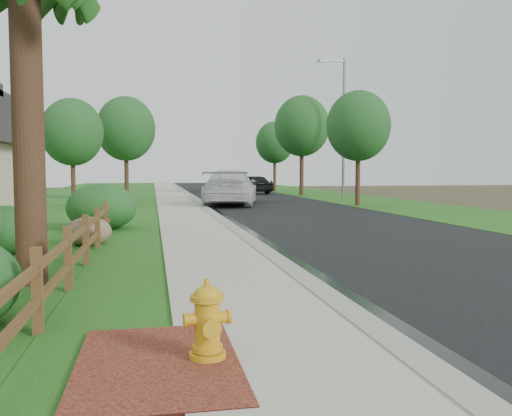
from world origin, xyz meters
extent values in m
plane|color=#39331F|center=(0.00, 0.00, 0.00)|extent=(120.00, 120.00, 0.00)
cube|color=black|center=(4.60, 35.00, 0.01)|extent=(8.00, 90.00, 0.02)
cube|color=gray|center=(0.40, 35.00, 0.06)|extent=(0.40, 90.00, 0.12)
cube|color=black|center=(0.75, 35.00, 0.02)|extent=(0.50, 90.00, 0.00)
cube|color=#AFA798|center=(-0.90, 35.00, 0.05)|extent=(2.20, 90.00, 0.10)
cube|color=#1D5317|center=(-2.80, 35.00, 0.03)|extent=(1.60, 90.00, 0.06)
cube|color=#1D5317|center=(-8.00, 35.00, 0.02)|extent=(9.00, 90.00, 0.04)
cube|color=#1D5317|center=(11.50, 35.00, 0.02)|extent=(6.00, 90.00, 0.04)
cube|color=maroon|center=(-2.20, -1.00, 0.06)|extent=(1.60, 2.40, 0.11)
cube|color=#4D3319|center=(-3.60, 0.40, 0.55)|extent=(0.12, 0.12, 1.10)
cube|color=#4D3319|center=(-3.60, 2.80, 0.55)|extent=(0.12, 0.12, 1.10)
cube|color=#4D3319|center=(-3.60, 5.20, 0.55)|extent=(0.12, 0.12, 1.10)
cube|color=#4D3319|center=(-3.60, 7.60, 0.55)|extent=(0.12, 0.12, 1.10)
cube|color=#4D3319|center=(-3.60, 10.00, 0.55)|extent=(0.12, 0.12, 1.10)
cube|color=#4D3319|center=(-3.60, 12.40, 0.55)|extent=(0.12, 0.12, 1.10)
cube|color=#4D3319|center=(-3.60, 14.80, 0.55)|extent=(0.12, 0.12, 1.10)
cube|color=#4D3319|center=(-3.60, -0.80, 0.45)|extent=(0.08, 2.35, 0.10)
cube|color=#4D3319|center=(-3.60, -0.80, 0.85)|extent=(0.08, 2.35, 0.10)
cube|color=#4D3319|center=(-3.60, 1.60, 0.45)|extent=(0.08, 2.35, 0.10)
cube|color=#4D3319|center=(-3.60, 1.60, 0.85)|extent=(0.08, 2.35, 0.10)
cube|color=#4D3319|center=(-3.60, 4.00, 0.45)|extent=(0.08, 2.35, 0.10)
cube|color=#4D3319|center=(-3.60, 4.00, 0.85)|extent=(0.08, 2.35, 0.10)
cube|color=#4D3319|center=(-3.60, 6.40, 0.45)|extent=(0.08, 2.35, 0.10)
cube|color=#4D3319|center=(-3.60, 6.40, 0.85)|extent=(0.08, 2.35, 0.10)
cube|color=#4D3319|center=(-3.60, 8.80, 0.45)|extent=(0.08, 2.35, 0.10)
cube|color=#4D3319|center=(-3.60, 8.80, 0.85)|extent=(0.08, 2.35, 0.10)
cube|color=#4D3319|center=(-3.60, 11.20, 0.45)|extent=(0.08, 2.35, 0.10)
cube|color=#4D3319|center=(-3.60, 11.20, 0.85)|extent=(0.08, 2.35, 0.10)
cube|color=#4D3319|center=(-3.60, 13.60, 0.45)|extent=(0.08, 2.35, 0.10)
cube|color=#4D3319|center=(-3.60, 13.60, 0.85)|extent=(0.08, 2.35, 0.10)
cylinder|color=#321E14|center=(-4.30, 3.50, 2.75)|extent=(0.52, 0.52, 5.50)
cylinder|color=gold|center=(-1.70, -0.97, 0.13)|extent=(0.38, 0.38, 0.07)
cylinder|color=gold|center=(-1.70, -0.97, 0.43)|extent=(0.26, 0.26, 0.58)
cylinder|color=gold|center=(-1.70, -0.97, 0.21)|extent=(0.31, 0.31, 0.06)
cylinder|color=gold|center=(-1.70, -0.97, 0.72)|extent=(0.35, 0.35, 0.06)
ellipsoid|color=gold|center=(-1.70, -0.97, 0.75)|extent=(0.28, 0.28, 0.21)
cylinder|color=gold|center=(-1.70, -0.97, 0.88)|extent=(0.06, 0.06, 0.08)
cylinder|color=gold|center=(-1.68, -1.14, 0.47)|extent=(0.18, 0.15, 0.17)
cylinder|color=gold|center=(-1.89, -0.99, 0.51)|extent=(0.16, 0.15, 0.13)
cylinder|color=gold|center=(-1.51, -0.95, 0.51)|extent=(0.16, 0.15, 0.13)
imported|color=silver|center=(2.16, 24.41, 1.02)|extent=(4.24, 7.31, 1.99)
imported|color=black|center=(6.10, 39.21, 0.82)|extent=(3.35, 5.07, 1.60)
imported|color=black|center=(4.42, 44.72, 0.73)|extent=(2.42, 4.56, 1.43)
cylinder|color=slate|center=(11.51, 31.49, 5.04)|extent=(0.20, 0.20, 10.08)
cube|color=slate|center=(10.65, 31.25, 9.86)|extent=(1.98, 0.67, 0.13)
cube|color=slate|center=(9.68, 30.98, 9.74)|extent=(0.66, 0.40, 0.20)
ellipsoid|color=brown|center=(-3.90, 8.36, 0.40)|extent=(1.34, 1.10, 0.79)
ellipsoid|color=#1A4921|center=(-5.69, 7.23, 0.59)|extent=(1.98, 1.98, 1.18)
ellipsoid|color=#1A4921|center=(-3.90, 12.20, 0.78)|extent=(2.44, 2.44, 1.57)
cylinder|color=#321E14|center=(-6.50, 24.60, 1.79)|extent=(0.24, 0.24, 3.57)
ellipsoid|color=#1A4921|center=(-6.50, 24.60, 4.08)|extent=(3.34, 3.34, 3.67)
cylinder|color=#321E14|center=(9.13, 22.52, 1.96)|extent=(0.27, 0.27, 3.93)
ellipsoid|color=#1A4921|center=(9.13, 22.52, 4.49)|extent=(3.59, 3.59, 3.95)
cylinder|color=#321E14|center=(-3.90, 29.98, 2.06)|extent=(0.28, 0.28, 4.11)
ellipsoid|color=#1A4921|center=(-3.90, 29.98, 4.70)|extent=(3.80, 3.80, 4.18)
cylinder|color=#321E14|center=(9.30, 34.88, 2.39)|extent=(0.33, 0.33, 4.78)
ellipsoid|color=#1A4921|center=(9.30, 34.88, 5.46)|extent=(4.33, 4.33, 4.76)
cylinder|color=#321E14|center=(9.00, 43.14, 2.01)|extent=(0.28, 0.28, 4.03)
ellipsoid|color=#1A4921|center=(9.00, 43.14, 4.60)|extent=(3.56, 3.56, 3.91)
camera|label=1|loc=(-2.23, -6.36, 2.01)|focal=38.00mm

